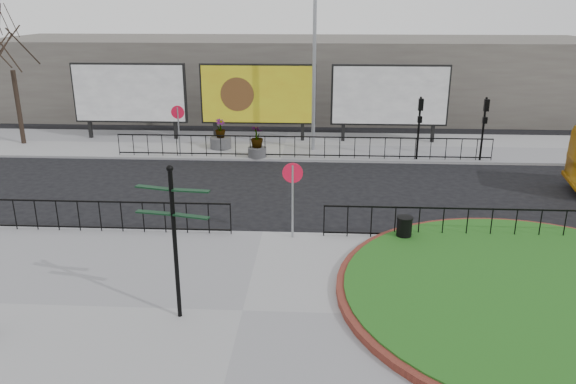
# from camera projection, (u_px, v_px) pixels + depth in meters

# --- Properties ---
(ground) EXTENTS (90.00, 90.00, 0.00)m
(ground) POSITION_uv_depth(u_px,v_px,m) (263.00, 235.00, 18.47)
(ground) COLOR black
(ground) RESTS_ON ground
(pavement_near) EXTENTS (30.00, 10.00, 0.12)m
(pavement_near) POSITION_uv_depth(u_px,v_px,m) (243.00, 313.00, 13.73)
(pavement_near) COLOR gray
(pavement_near) RESTS_ON ground
(pavement_far) EXTENTS (44.00, 6.00, 0.12)m
(pavement_far) POSITION_uv_depth(u_px,v_px,m) (285.00, 145.00, 29.81)
(pavement_far) COLOR gray
(pavement_far) RESTS_ON ground
(brick_edge) EXTENTS (10.40, 10.40, 0.18)m
(brick_edge) POSITION_uv_depth(u_px,v_px,m) (541.00, 295.00, 14.23)
(brick_edge) COLOR maroon
(brick_edge) RESTS_ON pavement_near
(grass_lawn) EXTENTS (10.00, 10.00, 0.22)m
(grass_lawn) POSITION_uv_depth(u_px,v_px,m) (541.00, 295.00, 14.22)
(grass_lawn) COLOR #205316
(grass_lawn) RESTS_ON pavement_near
(railing_near_left) EXTENTS (10.00, 0.10, 1.10)m
(railing_near_left) POSITION_uv_depth(u_px,v_px,m) (79.00, 216.00, 18.29)
(railing_near_left) COLOR black
(railing_near_left) RESTS_ON pavement_near
(railing_near_right) EXTENTS (9.00, 0.10, 1.10)m
(railing_near_right) POSITION_uv_depth(u_px,v_px,m) (467.00, 224.00, 17.63)
(railing_near_right) COLOR black
(railing_near_right) RESTS_ON pavement_near
(railing_far) EXTENTS (18.00, 0.10, 1.10)m
(railing_far) POSITION_uv_depth(u_px,v_px,m) (302.00, 147.00, 27.00)
(railing_far) COLOR black
(railing_far) RESTS_ON pavement_far
(speed_sign_far) EXTENTS (0.64, 0.07, 2.47)m
(speed_sign_far) POSITION_uv_depth(u_px,v_px,m) (178.00, 120.00, 27.02)
(speed_sign_far) COLOR gray
(speed_sign_far) RESTS_ON pavement_far
(speed_sign_near) EXTENTS (0.64, 0.07, 2.47)m
(speed_sign_near) POSITION_uv_depth(u_px,v_px,m) (293.00, 184.00, 17.43)
(speed_sign_near) COLOR gray
(speed_sign_near) RESTS_ON pavement_near
(billboard_left) EXTENTS (6.20, 0.31, 4.10)m
(billboard_left) POSITION_uv_depth(u_px,v_px,m) (129.00, 93.00, 30.36)
(billboard_left) COLOR black
(billboard_left) RESTS_ON pavement_far
(billboard_mid) EXTENTS (6.20, 0.31, 4.10)m
(billboard_mid) POSITION_uv_depth(u_px,v_px,m) (258.00, 95.00, 29.99)
(billboard_mid) COLOR black
(billboard_mid) RESTS_ON pavement_far
(billboard_right) EXTENTS (6.20, 0.31, 4.10)m
(billboard_right) POSITION_uv_depth(u_px,v_px,m) (390.00, 96.00, 29.62)
(billboard_right) COLOR black
(billboard_right) RESTS_ON pavement_far
(lamp_post) EXTENTS (0.74, 0.18, 9.23)m
(lamp_post) POSITION_uv_depth(u_px,v_px,m) (314.00, 55.00, 27.25)
(lamp_post) COLOR gray
(lamp_post) RESTS_ON pavement_far
(signal_pole_a) EXTENTS (0.22, 0.26, 3.00)m
(signal_pole_a) POSITION_uv_depth(u_px,v_px,m) (420.00, 119.00, 26.29)
(signal_pole_a) COLOR black
(signal_pole_a) RESTS_ON pavement_far
(signal_pole_b) EXTENTS (0.22, 0.26, 3.00)m
(signal_pole_b) POSITION_uv_depth(u_px,v_px,m) (485.00, 119.00, 26.13)
(signal_pole_b) COLOR black
(signal_pole_b) RESTS_ON pavement_far
(tree_left) EXTENTS (2.00, 2.00, 7.00)m
(tree_left) POSITION_uv_depth(u_px,v_px,m) (14.00, 77.00, 28.93)
(tree_left) COLOR #2D2119
(tree_left) RESTS_ON pavement_far
(building_backdrop) EXTENTS (40.00, 10.00, 5.00)m
(building_backdrop) POSITION_uv_depth(u_px,v_px,m) (294.00, 76.00, 38.48)
(building_backdrop) COLOR #635F56
(building_backdrop) RESTS_ON ground
(fingerpost_sign) EXTENTS (1.77, 0.59, 3.77)m
(fingerpost_sign) POSITION_uv_depth(u_px,v_px,m) (174.00, 228.00, 12.75)
(fingerpost_sign) COLOR black
(fingerpost_sign) RESTS_ON pavement_near
(litter_bin) EXTENTS (0.51, 0.51, 0.84)m
(litter_bin) POSITION_uv_depth(u_px,v_px,m) (404.00, 229.00, 17.49)
(litter_bin) COLOR black
(litter_bin) RESTS_ON pavement_near
(planter_a) EXTENTS (1.08, 1.08, 1.52)m
(planter_a) POSITION_uv_depth(u_px,v_px,m) (221.00, 139.00, 28.85)
(planter_a) COLOR #4C4C4F
(planter_a) RESTS_ON pavement_far
(planter_b) EXTENTS (0.90, 0.90, 1.54)m
(planter_b) POSITION_uv_depth(u_px,v_px,m) (257.00, 144.00, 27.19)
(planter_b) COLOR #4C4C4F
(planter_b) RESTS_ON pavement_far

